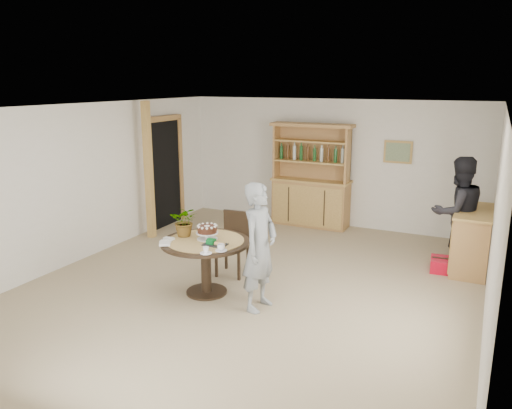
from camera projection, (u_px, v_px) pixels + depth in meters
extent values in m
plane|color=tan|center=(254.00, 285.00, 7.14)|extent=(7.00, 7.00, 0.00)
cube|color=white|center=(330.00, 163.00, 9.91)|extent=(6.00, 0.04, 2.50)
cube|color=white|center=(53.00, 296.00, 3.78)|extent=(6.00, 0.04, 2.50)
cube|color=white|center=(88.00, 181.00, 8.10)|extent=(0.04, 7.00, 2.50)
cube|color=white|center=(495.00, 227.00, 5.59)|extent=(0.04, 7.00, 2.50)
cube|color=white|center=(254.00, 107.00, 6.54)|extent=(6.00, 7.00, 0.04)
cube|color=tan|center=(398.00, 152.00, 9.26)|extent=(0.52, 0.03, 0.42)
cube|color=#59724C|center=(398.00, 152.00, 9.24)|extent=(0.44, 0.02, 0.34)
cube|color=black|center=(164.00, 174.00, 9.87)|extent=(0.10, 0.90, 2.10)
cube|color=#B8814D|center=(150.00, 178.00, 9.42)|extent=(0.12, 0.10, 2.10)
cube|color=#B8814D|center=(179.00, 170.00, 10.30)|extent=(0.12, 0.10, 2.10)
cube|color=#B8814D|center=(163.00, 118.00, 9.60)|extent=(0.12, 1.10, 0.10)
cube|color=tan|center=(149.00, 171.00, 9.02)|extent=(0.12, 0.12, 2.50)
cube|color=#B8814D|center=(311.00, 203.00, 10.00)|extent=(1.50, 0.50, 0.90)
cube|color=tan|center=(311.00, 180.00, 9.88)|extent=(1.56, 0.54, 0.04)
cube|color=#B8814D|center=(314.00, 152.00, 9.84)|extent=(1.50, 0.04, 1.06)
cube|color=#B8814D|center=(277.00, 151.00, 10.01)|extent=(0.04, 0.34, 1.06)
cube|color=#B8814D|center=(348.00, 155.00, 9.40)|extent=(0.04, 0.34, 1.06)
cube|color=tan|center=(311.00, 162.00, 9.75)|extent=(1.44, 0.32, 0.03)
cube|color=tan|center=(312.00, 141.00, 9.65)|extent=(1.44, 0.32, 0.03)
cube|color=#B8814D|center=(312.00, 125.00, 9.58)|extent=(1.62, 0.40, 0.06)
cylinder|color=#194C1E|center=(285.00, 152.00, 9.94)|extent=(0.07, 0.07, 0.28)
cylinder|color=#4C2D14|center=(292.00, 152.00, 9.88)|extent=(0.07, 0.07, 0.28)
cylinder|color=#B2BFB2|center=(300.00, 153.00, 9.81)|extent=(0.07, 0.07, 0.28)
cylinder|color=#194C1E|center=(307.00, 153.00, 9.74)|extent=(0.07, 0.07, 0.28)
cylinder|color=#4C2D14|center=(315.00, 154.00, 9.68)|extent=(0.07, 0.07, 0.28)
cylinder|color=#B2BFB2|center=(323.00, 154.00, 9.61)|extent=(0.07, 0.07, 0.28)
cylinder|color=#194C1E|center=(331.00, 155.00, 9.54)|extent=(0.07, 0.07, 0.28)
cylinder|color=#4C2D14|center=(339.00, 156.00, 9.48)|extent=(0.07, 0.07, 0.28)
cube|color=#B8814D|center=(471.00, 241.00, 7.64)|extent=(0.50, 1.20, 0.90)
cube|color=tan|center=(475.00, 211.00, 7.52)|extent=(0.54, 1.26, 0.04)
cylinder|color=black|center=(205.00, 242.00, 6.69)|extent=(1.20, 1.20, 0.04)
cylinder|color=black|center=(206.00, 268.00, 6.78)|extent=(0.14, 0.14, 0.70)
cylinder|color=black|center=(207.00, 292.00, 6.87)|extent=(0.56, 0.56, 0.03)
cylinder|color=tan|center=(205.00, 240.00, 6.69)|extent=(1.04, 1.04, 0.01)
cube|color=black|center=(232.00, 246.00, 7.42)|extent=(0.46, 0.46, 0.04)
cube|color=black|center=(237.00, 226.00, 7.53)|extent=(0.42, 0.07, 0.46)
cube|color=black|center=(237.00, 212.00, 7.48)|extent=(0.42, 0.08, 0.05)
cube|color=black|center=(216.00, 263.00, 7.37)|extent=(0.03, 0.04, 0.44)
cube|color=black|center=(239.00, 266.00, 7.25)|extent=(0.04, 0.04, 0.44)
cube|color=black|center=(226.00, 255.00, 7.70)|extent=(0.03, 0.04, 0.44)
cube|color=black|center=(248.00, 258.00, 7.58)|extent=(0.04, 0.04, 0.44)
cylinder|color=white|center=(207.00, 239.00, 6.73)|extent=(0.28, 0.28, 0.01)
cylinder|color=white|center=(207.00, 236.00, 6.72)|extent=(0.05, 0.05, 0.08)
cylinder|color=white|center=(207.00, 233.00, 6.71)|extent=(0.30, 0.30, 0.01)
cylinder|color=#452313|center=(207.00, 229.00, 6.70)|extent=(0.26, 0.26, 0.09)
cylinder|color=white|center=(207.00, 226.00, 6.69)|extent=(0.08, 0.08, 0.01)
sphere|color=white|center=(215.00, 227.00, 6.64)|extent=(0.04, 0.04, 0.04)
sphere|color=white|center=(216.00, 226.00, 6.69)|extent=(0.04, 0.04, 0.04)
sphere|color=white|center=(215.00, 225.00, 6.75)|extent=(0.04, 0.04, 0.04)
sphere|color=white|center=(212.00, 224.00, 6.79)|extent=(0.04, 0.04, 0.04)
sphere|color=white|center=(207.00, 223.00, 6.80)|extent=(0.04, 0.04, 0.04)
sphere|color=white|center=(203.00, 224.00, 6.78)|extent=(0.04, 0.04, 0.04)
sphere|color=white|center=(199.00, 225.00, 6.74)|extent=(0.04, 0.04, 0.04)
sphere|color=white|center=(198.00, 226.00, 6.68)|extent=(0.04, 0.04, 0.04)
sphere|color=white|center=(199.00, 227.00, 6.62)|extent=(0.04, 0.04, 0.04)
sphere|color=white|center=(202.00, 228.00, 6.58)|extent=(0.04, 0.04, 0.04)
sphere|color=white|center=(207.00, 229.00, 6.57)|extent=(0.04, 0.04, 0.04)
sphere|color=white|center=(211.00, 228.00, 6.59)|extent=(0.04, 0.04, 0.04)
imported|color=#3F7233|center=(185.00, 221.00, 6.83)|extent=(0.47, 0.44, 0.42)
cube|color=black|center=(215.00, 245.00, 6.49)|extent=(0.30, 0.20, 0.01)
cube|color=#0B6828|center=(211.00, 241.00, 6.51)|extent=(0.10, 0.10, 0.06)
cube|color=#0B6828|center=(211.00, 239.00, 6.50)|extent=(0.11, 0.02, 0.01)
cylinder|color=white|center=(221.00, 250.00, 6.27)|extent=(0.15, 0.15, 0.01)
imported|color=white|center=(221.00, 247.00, 6.26)|extent=(0.10, 0.10, 0.08)
cylinder|color=white|center=(206.00, 253.00, 6.17)|extent=(0.15, 0.15, 0.01)
imported|color=white|center=(206.00, 250.00, 6.16)|extent=(0.08, 0.08, 0.07)
cube|color=white|center=(169.00, 239.00, 6.70)|extent=(0.14, 0.08, 0.03)
cube|color=white|center=(165.00, 242.00, 6.58)|extent=(0.16, 0.11, 0.03)
cube|color=white|center=(165.00, 244.00, 6.47)|extent=(0.16, 0.14, 0.03)
imported|color=gray|center=(260.00, 247.00, 6.23)|extent=(0.45, 0.63, 1.64)
imported|color=black|center=(457.00, 213.00, 7.65)|extent=(1.07, 1.04, 1.74)
cube|color=red|center=(451.00, 266.00, 7.59)|extent=(0.64, 0.46, 0.20)
cube|color=black|center=(452.00, 259.00, 7.56)|extent=(0.56, 0.09, 0.01)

